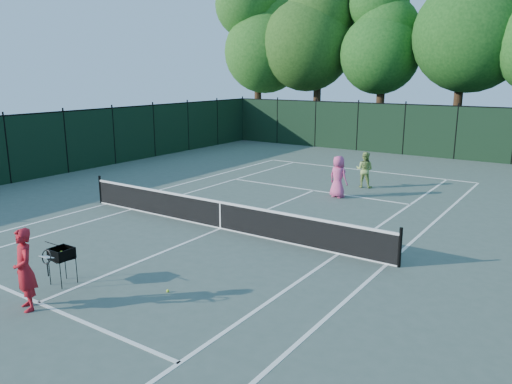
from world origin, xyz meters
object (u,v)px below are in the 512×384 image
Objects in this scene: player_green at (365,170)px; loose_ball_midcourt at (168,291)px; ball_hopper at (62,254)px; coach at (25,270)px; player_pink at (338,177)px.

loose_ball_midcourt is at bearing 86.02° from player_green.
loose_ball_midcourt is (2.36, 1.03, -0.71)m from ball_hopper.
loose_ball_midcourt is (1.86, 2.24, -0.85)m from coach.
ball_hopper is at bearing 131.30° from coach.
player_green is 1.74× the size of ball_hopper.
player_pink is 1.08× the size of player_green.
coach reaches higher than player_pink.
coach is 1.06× the size of player_pink.
coach is at bearing 97.79° from player_pink.
player_green is at bearing 92.59° from ball_hopper.
ball_hopper is 2.67m from loose_ball_midcourt.
ball_hopper is (-1.73, -11.37, -0.09)m from player_pink.
coach reaches higher than ball_hopper.
player_pink is at bearing 93.50° from loose_ball_midcourt.
player_green is at bearing 92.04° from loose_ball_midcourt.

